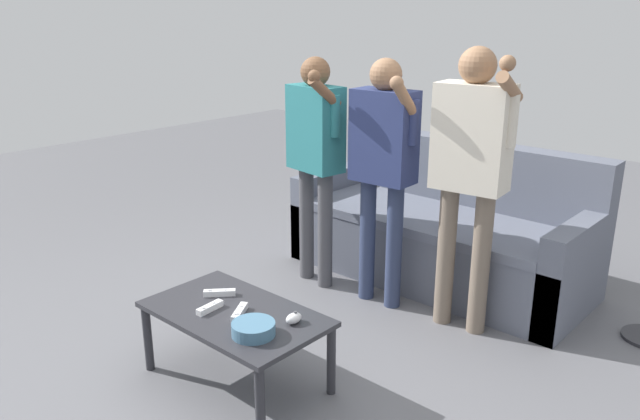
# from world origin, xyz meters

# --- Properties ---
(ground_plane) EXTENTS (12.00, 12.00, 0.00)m
(ground_plane) POSITION_xyz_m (0.00, 0.00, 0.00)
(ground_plane) COLOR slate
(couch) EXTENTS (1.99, 0.83, 0.91)m
(couch) POSITION_xyz_m (0.19, 1.51, 0.31)
(couch) COLOR slate
(couch) RESTS_ON ground
(coffee_table) EXTENTS (0.90, 0.53, 0.38)m
(coffee_table) POSITION_xyz_m (0.13, -0.30, 0.33)
(coffee_table) COLOR #2D2D33
(coffee_table) RESTS_ON ground
(snack_bowl) EXTENTS (0.20, 0.20, 0.06)m
(snack_bowl) POSITION_xyz_m (0.37, -0.39, 0.41)
(snack_bowl) COLOR teal
(snack_bowl) RESTS_ON coffee_table
(game_remote_nunchuk) EXTENTS (0.06, 0.09, 0.05)m
(game_remote_nunchuk) POSITION_xyz_m (0.42, -0.19, 0.41)
(game_remote_nunchuk) COLOR white
(game_remote_nunchuk) RESTS_ON coffee_table
(player_left) EXTENTS (0.44, 0.35, 1.50)m
(player_left) POSITION_xyz_m (-0.39, 0.86, 0.94)
(player_left) COLOR #47474C
(player_left) RESTS_ON ground
(player_center) EXTENTS (0.46, 0.32, 1.51)m
(player_center) POSITION_xyz_m (0.12, 0.89, 0.95)
(player_center) COLOR #2D3856
(player_center) RESTS_ON ground
(player_right) EXTENTS (0.49, 0.30, 1.60)m
(player_right) POSITION_xyz_m (0.67, 0.94, 1.01)
(player_right) COLOR #756656
(player_right) RESTS_ON ground
(game_remote_wand_near) EXTENTS (0.05, 0.15, 0.03)m
(game_remote_wand_near) POSITION_xyz_m (0.03, -0.37, 0.40)
(game_remote_wand_near) COLOR white
(game_remote_wand_near) RESTS_ON coffee_table
(game_remote_wand_far) EXTENTS (0.12, 0.16, 0.03)m
(game_remote_wand_far) POSITION_xyz_m (0.18, -0.31, 0.40)
(game_remote_wand_far) COLOR white
(game_remote_wand_far) RESTS_ON coffee_table
(game_remote_wand_spare) EXTENTS (0.14, 0.14, 0.03)m
(game_remote_wand_spare) POSITION_xyz_m (-0.06, -0.23, 0.40)
(game_remote_wand_spare) COLOR white
(game_remote_wand_spare) RESTS_ON coffee_table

